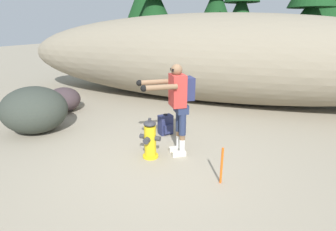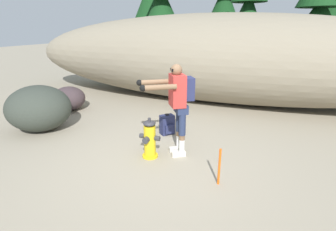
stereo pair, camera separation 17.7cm
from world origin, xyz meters
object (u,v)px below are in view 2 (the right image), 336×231
object	(u,v)px
boulder_mid	(39,108)
survey_stake	(219,167)
spare_backpack	(167,125)
utility_worker	(178,99)
boulder_large	(69,99)
fire_hydrant	(150,139)

from	to	relation	value
boulder_mid	survey_stake	world-z (taller)	boulder_mid
spare_backpack	boulder_mid	bearing A→B (deg)	-121.91
boulder_mid	utility_worker	bearing A→B (deg)	0.84
utility_worker	boulder_large	world-z (taller)	utility_worker
spare_backpack	boulder_large	distance (m)	3.36
survey_stake	boulder_mid	bearing A→B (deg)	171.38
boulder_large	survey_stake	distance (m)	5.24
boulder_large	boulder_mid	bearing A→B (deg)	-71.99
boulder_large	survey_stake	xyz separation A→B (m)	(4.79, -2.11, -0.04)
spare_backpack	boulder_large	world-z (taller)	boulder_large
boulder_large	survey_stake	size ratio (longest dim) A/B	1.63
utility_worker	boulder_large	size ratio (longest dim) A/B	1.74
fire_hydrant	spare_backpack	xyz separation A→B (m)	(-0.12, 1.13, -0.14)
spare_backpack	survey_stake	xyz separation A→B (m)	(1.48, -1.53, 0.08)
utility_worker	boulder_mid	world-z (taller)	utility_worker
fire_hydrant	survey_stake	xyz separation A→B (m)	(1.37, -0.40, -0.05)
utility_worker	boulder_large	xyz separation A→B (m)	(-3.85, 1.41, -0.74)
fire_hydrant	spare_backpack	bearing A→B (deg)	95.92
fire_hydrant	spare_backpack	world-z (taller)	fire_hydrant
survey_stake	utility_worker	bearing A→B (deg)	143.26
fire_hydrant	boulder_large	distance (m)	3.83
spare_backpack	boulder_mid	xyz separation A→B (m)	(-2.83, -0.88, 0.31)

